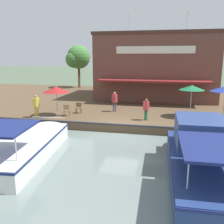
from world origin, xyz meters
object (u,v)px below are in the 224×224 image
Objects in this scene: cafe_chair_far_corner_seat at (79,107)px; motorboat_distant_upstream at (201,154)px; patio_umbrella_mid_patio_right at (56,89)px; cafe_chair_under_first_umbrella at (67,110)px; tree_behind_restaurant at (168,54)px; person_at_quay_edge at (146,107)px; person_mid_patio at (115,99)px; tree_downstream_bank at (77,58)px; person_near_entrance at (36,103)px; motorboat_second_along at (29,143)px; patio_umbrella_far_corner at (192,88)px; waterfront_restaurant at (156,66)px.

motorboat_distant_upstream is (7.98, 8.68, -0.19)m from cafe_chair_far_corner_seat.
cafe_chair_under_first_umbrella is (-0.15, 0.73, -1.61)m from patio_umbrella_mid_patio_right.
cafe_chair_far_corner_seat is 0.12× the size of tree_behind_restaurant.
person_mid_patio is at bearing -130.15° from person_at_quay_edge.
person_at_quay_edge is 0.26× the size of tree_downstream_bank.
tree_behind_restaurant is at bearing 152.89° from person_near_entrance.
person_near_entrance reaches higher than person_at_quay_edge.
tree_downstream_bank reaches higher than motorboat_second_along.
patio_umbrella_far_corner is at bearing 132.07° from motorboat_second_along.
waterfront_restaurant is 5.12× the size of patio_umbrella_far_corner.
waterfront_restaurant is 6.81m from tree_behind_restaurant.
cafe_chair_far_corner_seat is 0.49× the size of person_near_entrance.
cafe_chair_under_first_umbrella is at bearing 117.48° from person_near_entrance.
cafe_chair_under_first_umbrella is 6.53m from motorboat_second_along.
motorboat_second_along is (6.49, 0.48, -0.46)m from cafe_chair_under_first_umbrella.
tree_behind_restaurant is (-17.85, 1.36, 3.91)m from person_at_quay_edge.
motorboat_distant_upstream is 1.44× the size of tree_downstream_bank.
waterfront_restaurant is at bearing 147.88° from patio_umbrella_mid_patio_right.
tree_downstream_bank is at bearing -118.45° from waterfront_restaurant.
person_near_entrance reaches higher than cafe_chair_under_first_umbrella.
waterfront_restaurant is 13.37m from tree_downstream_bank.
cafe_chair_under_first_umbrella is 19.80m from tree_behind_restaurant.
waterfront_restaurant is at bearing 179.32° from person_at_quay_edge.
person_mid_patio reaches higher than cafe_chair_far_corner_seat.
waterfront_restaurant reaches higher than motorboat_second_along.
patio_umbrella_mid_patio_right is 10.42m from patio_umbrella_far_corner.
cafe_chair_under_first_umbrella is 0.50× the size of person_mid_patio.
waterfront_restaurant reaches higher than patio_umbrella_mid_patio_right.
motorboat_second_along is (17.68, -5.90, -3.50)m from waterfront_restaurant.
patio_umbrella_far_corner is at bearing 6.80° from tree_behind_restaurant.
person_near_entrance is (1.05, -2.01, 0.63)m from cafe_chair_under_first_umbrella.
cafe_chair_under_first_umbrella is at bearing -175.73° from motorboat_second_along.
person_near_entrance is 0.20× the size of motorboat_distant_upstream.
tree_downstream_bank is (-15.24, -8.75, 3.34)m from person_mid_patio.
motorboat_distant_upstream reaches higher than person_at_quay_edge.
motorboat_distant_upstream is 25.04m from tree_behind_restaurant.
patio_umbrella_mid_patio_right reaches higher than cafe_chair_far_corner_seat.
tree_downstream_bank is (-6.35, -11.73, 0.88)m from waterfront_restaurant.
waterfront_restaurant is 7.29× the size of person_near_entrance.
person_mid_patio is 17.89m from tree_downstream_bank.
tree_behind_restaurant reaches higher than patio_umbrella_far_corner.
patio_umbrella_mid_patio_right is at bearing -79.93° from patio_umbrella_far_corner.
motorboat_distant_upstream is (0.32, 8.79, 0.27)m from motorboat_second_along.
cafe_chair_far_corner_seat is at bearing -30.06° from waterfront_restaurant.
waterfront_restaurant is at bearing -10.56° from tree_behind_restaurant.
motorboat_distant_upstream is at bearing 32.79° from person_mid_patio.
patio_umbrella_far_corner reaches higher than motorboat_second_along.
patio_umbrella_far_corner is 0.28× the size of motorboat_distant_upstream.
person_mid_patio is at bearing -147.21° from motorboat_distant_upstream.
tree_downstream_bank reaches higher than patio_umbrella_mid_patio_right.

